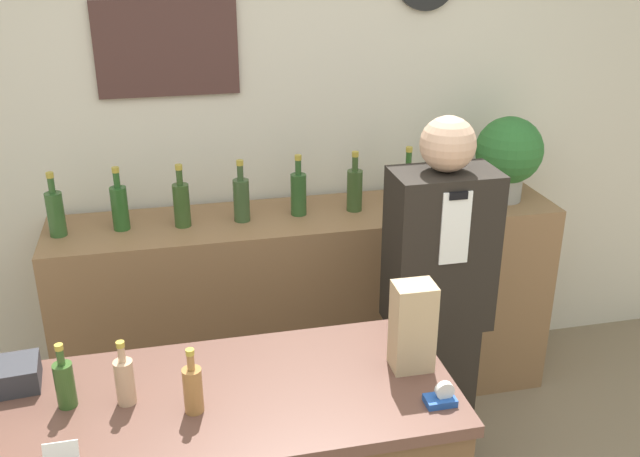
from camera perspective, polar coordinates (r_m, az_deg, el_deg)
back_wall at (r=3.43m, az=-4.71°, el=8.58°), size 5.20×0.09×2.70m
back_shelf at (r=3.50m, az=-0.87°, el=-6.29°), size 2.36×0.48×0.98m
shopkeeper at (r=2.91m, az=9.26°, el=-6.44°), size 0.40×0.25×1.58m
potted_plant at (r=3.50m, az=14.87°, el=5.83°), size 0.32×0.32×0.41m
paper_bag at (r=2.25m, az=7.42°, el=-7.79°), size 0.13×0.10×0.29m
tape_dispenser at (r=2.17m, az=9.70°, el=-13.15°), size 0.09×0.06×0.07m
price_card_right at (r=2.06m, az=-20.03°, el=-16.47°), size 0.09×0.02×0.06m
gift_box at (r=2.39m, az=-23.23°, el=-10.70°), size 0.15×0.16×0.08m
counter_bottle_1 at (r=2.23m, az=-19.75°, el=-11.55°), size 0.06×0.06×0.21m
counter_bottle_2 at (r=2.19m, az=-15.35°, el=-11.61°), size 0.06×0.06×0.21m
counter_bottle_3 at (r=2.11m, az=-10.13°, el=-12.46°), size 0.06×0.06×0.21m
shelf_bottle_0 at (r=3.22m, az=-20.40°, el=1.23°), size 0.07×0.07×0.28m
shelf_bottle_1 at (r=3.20m, az=-15.73°, el=1.72°), size 0.07×0.07×0.28m
shelf_bottle_2 at (r=3.18m, az=-11.02°, el=1.99°), size 0.07×0.07×0.28m
shelf_bottle_3 at (r=3.20m, az=-6.31°, el=2.41°), size 0.07×0.07×0.28m
shelf_bottle_4 at (r=3.25m, az=-1.73°, el=2.90°), size 0.07×0.07×0.28m
shelf_bottle_5 at (r=3.30m, az=2.79°, el=3.21°), size 0.07×0.07×0.28m
shelf_bottle_6 at (r=3.39m, az=7.01°, el=3.61°), size 0.07×0.07×0.28m
shelf_bottle_7 at (r=3.48m, az=11.13°, el=3.87°), size 0.07×0.07×0.28m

